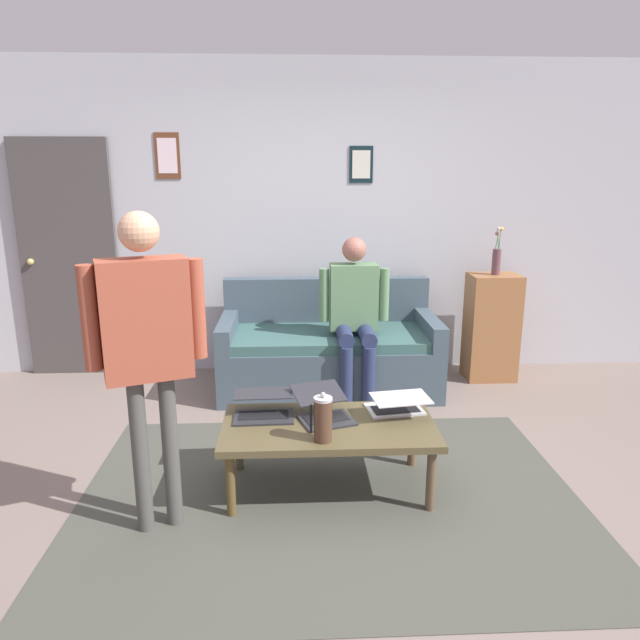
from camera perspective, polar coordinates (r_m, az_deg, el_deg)
ground_plane at (r=3.49m, az=0.50°, el=-16.22°), size 7.68×7.68×0.00m
area_rug at (r=3.41m, az=0.95°, el=-16.92°), size 2.79×2.04×0.01m
back_wall at (r=5.22m, az=-0.83°, el=9.73°), size 7.04×0.11×2.70m
interior_door at (r=5.51m, az=-23.39°, el=5.40°), size 0.82×0.09×2.05m
couch at (r=4.87m, az=0.84°, el=-3.15°), size 1.77×0.86×0.88m
coffee_table at (r=3.33m, az=0.86°, el=-10.78°), size 1.20×0.63×0.40m
laptop_left at (r=3.37m, az=0.37°, el=-8.84°), size 0.39×0.44×0.15m
laptop_center at (r=3.47m, az=7.52°, el=-8.29°), size 0.37×0.37×0.13m
laptop_right at (r=3.41m, az=-5.56°, el=-8.64°), size 0.35×0.32×0.12m
french_press at (r=3.07m, az=0.29°, el=-9.66°), size 0.12×0.10×0.27m
side_shelf at (r=5.26m, az=16.44°, el=-0.67°), size 0.42×0.32×0.92m
flower_vase at (r=5.14m, az=16.92°, el=5.75°), size 0.07×0.08×0.41m
person_standing at (r=2.87m, az=-16.64°, el=-1.34°), size 0.56×0.31×1.60m
person_seated at (r=4.55m, az=3.40°, el=1.08°), size 0.55×0.51×1.28m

